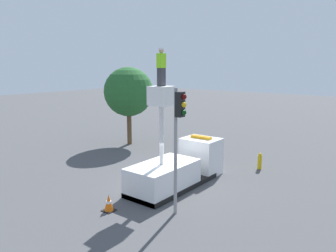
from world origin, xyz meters
The scene contains 7 objects.
ground_plane centered at (0.00, 0.00, 0.00)m, with size 120.00×120.00×0.00m, color #4C4C4F.
bucket_truck centered at (0.42, 0.00, 0.93)m, with size 6.17×2.10×5.23m.
worker centered at (-0.91, 0.00, 6.10)m, with size 0.40×0.26×1.75m.
traffic_light_pole centered at (-2.40, -2.08, 3.76)m, with size 0.34×0.57×5.31m.
fire_hydrant centered at (5.58, -2.36, 0.49)m, with size 0.48×0.24×1.00m.
traffic_cone_rear centered at (-3.98, 0.45, 0.35)m, with size 0.51×0.51×0.73m.
tree_left_bg centered at (5.36, 8.39, 4.15)m, with size 3.83×3.83×6.08m.
Camera 1 is at (-12.84, -9.68, 6.18)m, focal length 35.00 mm.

